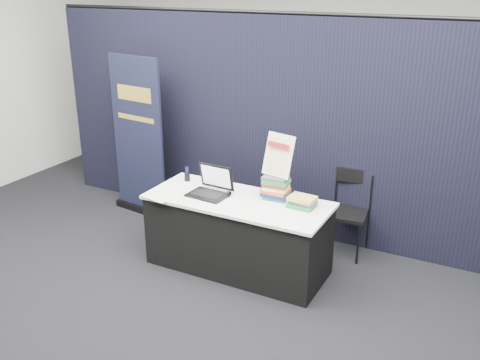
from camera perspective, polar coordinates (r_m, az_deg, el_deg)
name	(u,v)px	position (r m, az deg, el deg)	size (l,w,h in m)	color
floor	(210,294)	(5.10, -3.20, -12.01)	(8.00, 8.00, 0.00)	black
wall_back	(351,52)	(8.04, 11.73, 13.23)	(8.00, 0.02, 3.50)	beige
drape_partition	(283,129)	(5.92, 4.56, 5.48)	(6.00, 0.08, 2.40)	black
display_table	(238,234)	(5.33, -0.23, -5.78)	(1.80, 0.75, 0.75)	black
laptop	(210,188)	(5.27, -3.20, -0.86)	(0.39, 0.32, 0.29)	black
mouse	(227,194)	(5.25, -1.36, -1.50)	(0.08, 0.13, 0.04)	black
brochure_left	(159,196)	(5.30, -8.60, -1.73)	(0.30, 0.21, 0.00)	silver
brochure_mid	(184,200)	(5.17, -5.98, -2.19)	(0.27, 0.19, 0.00)	silver
brochure_right	(185,198)	(5.23, -5.89, -1.90)	(0.30, 0.21, 0.00)	silver
pen_cup	(187,177)	(5.65, -5.66, 0.30)	(0.06, 0.06, 0.08)	black
book_stack_tall	(276,188)	(5.16, 3.89, -0.83)	(0.25, 0.20, 0.23)	#195A62
book_stack_short	(302,202)	(5.02, 6.67, -2.36)	(0.25, 0.20, 0.10)	#207A36
info_sign	(278,156)	(5.07, 4.12, 2.58)	(0.33, 0.19, 0.42)	black
pullup_banner	(139,146)	(6.54, -10.77, 3.54)	(0.83, 0.20, 1.93)	black
stacking_chair	(348,209)	(5.72, 11.49, -3.00)	(0.45, 0.45, 0.88)	black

